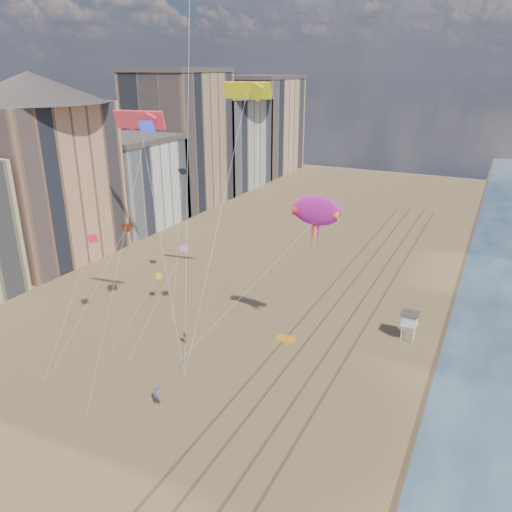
{
  "coord_description": "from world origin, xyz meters",
  "views": [
    {
      "loc": [
        17.85,
        -19.69,
        28.7
      ],
      "look_at": [
        -4.8,
        26.0,
        9.5
      ],
      "focal_mm": 35.0,
      "sensor_mm": 36.0,
      "label": 1
    }
  ],
  "objects": [
    {
      "name": "small_kites",
      "position": [
        -15.92,
        22.14,
        14.7
      ],
      "size": [
        11.04,
        16.03,
        20.68
      ],
      "color": "#2438C0",
      "rests_on": "ground"
    },
    {
      "name": "grounded_kite",
      "position": [
        -1.12,
        26.04,
        0.11
      ],
      "size": [
        2.09,
        1.44,
        0.23
      ],
      "primitive_type": "cube",
      "rotation": [
        0.0,
        0.0,
        0.09
      ],
      "color": "orange",
      "rests_on": "ground"
    },
    {
      "name": "buildings",
      "position": [
        -45.73,
        65.59,
        13.55
      ],
      "size": [
        34.72,
        131.35,
        29.0
      ],
      "color": "#C6B284",
      "rests_on": "ground"
    },
    {
      "name": "parafoils",
      "position": [
        -10.13,
        23.97,
        33.47
      ],
      "size": [
        10.22,
        13.23,
        20.79
      ],
      "color": "black",
      "rests_on": "ground"
    },
    {
      "name": "tracks",
      "position": [
        2.55,
        30.0,
        0.01
      ],
      "size": [
        7.68,
        120.0,
        0.01
      ],
      "color": "brown",
      "rests_on": "ground"
    },
    {
      "name": "show_kite",
      "position": [
        2.24,
        25.02,
        15.71
      ],
      "size": [
        8.17,
        4.95,
        20.66
      ],
      "color": "#A91A8B",
      "rests_on": "ground"
    },
    {
      "name": "wet_sand",
      "position": [
        19.0,
        40.0,
        0.0
      ],
      "size": [
        260.0,
        260.0,
        0.0
      ],
      "primitive_type": "plane",
      "color": "#42301E",
      "rests_on": "ground"
    },
    {
      "name": "kite_flyer_b",
      "position": [
        -10.81,
        20.27,
        0.73
      ],
      "size": [
        0.89,
        0.88,
        1.45
      ],
      "primitive_type": "imported",
      "rotation": [
        0.0,
        0.0,
        -0.72
      ],
      "color": "#895845",
      "rests_on": "ground"
    },
    {
      "name": "kite_flyer_a",
      "position": [
        -6.89,
        10.17,
        0.98
      ],
      "size": [
        0.8,
        0.61,
        1.96
      ],
      "primitive_type": "imported",
      "rotation": [
        0.0,
        0.0,
        0.21
      ],
      "color": "slate",
      "rests_on": "ground"
    },
    {
      "name": "lifeguard_stand",
      "position": [
        11.26,
        32.04,
        2.63
      ],
      "size": [
        1.89,
        1.89,
        3.41
      ],
      "color": "silver",
      "rests_on": "ground"
    }
  ]
}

